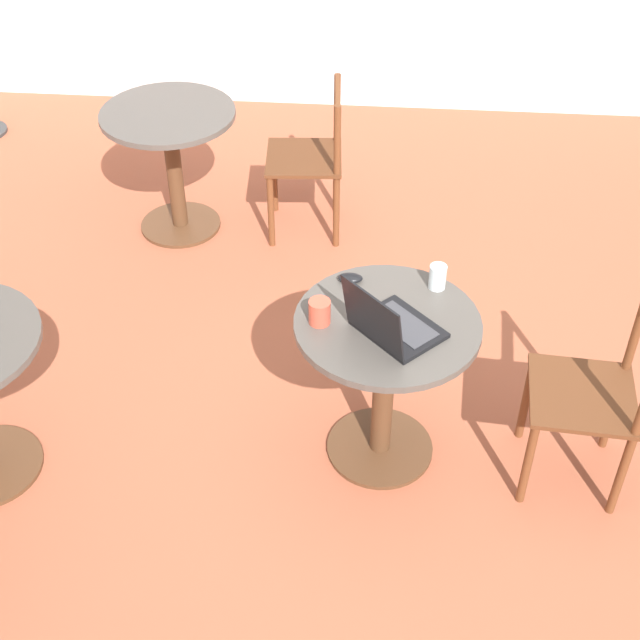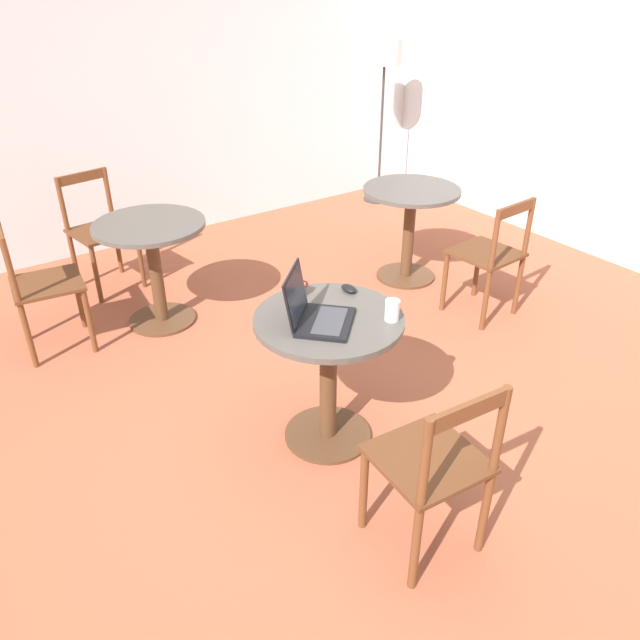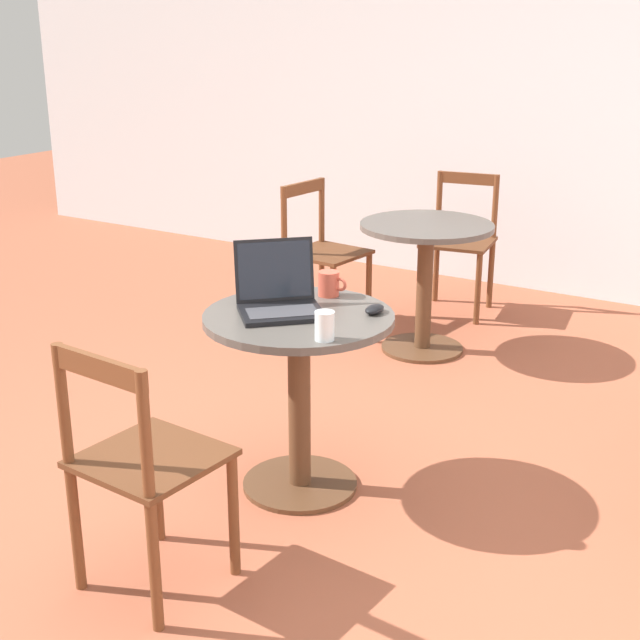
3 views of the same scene
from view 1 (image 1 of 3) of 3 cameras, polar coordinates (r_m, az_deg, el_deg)
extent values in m
plane|color=#9E5138|center=(3.90, 5.28, -8.29)|extent=(16.00, 16.00, 0.00)
cylinder|color=#51331E|center=(3.89, 3.84, -8.14)|extent=(0.46, 0.46, 0.02)
cylinder|color=#51331E|center=(3.64, 4.08, -4.51)|extent=(0.09, 0.09, 0.67)
cylinder|color=#4C4742|center=(3.40, 4.35, -0.30)|extent=(0.72, 0.72, 0.03)
cylinder|color=#51331E|center=(5.23, -8.89, 6.06)|extent=(0.46, 0.46, 0.02)
cylinder|color=#51331E|center=(5.05, -9.29, 9.32)|extent=(0.09, 0.09, 0.67)
cylinder|color=#4C4742|center=(4.88, -9.73, 12.85)|extent=(0.72, 0.72, 0.03)
cylinder|color=brown|center=(3.63, 13.14, -8.94)|extent=(0.04, 0.04, 0.44)
cylinder|color=brown|center=(3.88, 13.05, -4.97)|extent=(0.04, 0.04, 0.44)
cylinder|color=brown|center=(3.69, 18.71, -9.36)|extent=(0.04, 0.04, 0.44)
cylinder|color=brown|center=(3.94, 18.23, -5.43)|extent=(0.04, 0.04, 0.44)
cube|color=#562F1A|center=(3.62, 16.44, -4.63)|extent=(0.44, 0.44, 0.02)
cylinder|color=brown|center=(3.65, 19.62, -0.62)|extent=(0.04, 0.04, 0.39)
cylinder|color=brown|center=(4.91, -3.16, 6.95)|extent=(0.04, 0.04, 0.44)
cylinder|color=brown|center=(5.21, -2.95, 9.12)|extent=(0.04, 0.04, 0.44)
cylinder|color=brown|center=(4.90, 1.05, 6.94)|extent=(0.04, 0.04, 0.44)
cylinder|color=brown|center=(5.20, 1.04, 9.10)|extent=(0.04, 0.04, 0.44)
cube|color=#562F1A|center=(4.93, -1.03, 10.34)|extent=(0.44, 0.44, 0.02)
cylinder|color=brown|center=(4.67, 1.12, 11.42)|extent=(0.04, 0.04, 0.39)
cylinder|color=brown|center=(4.99, 1.10, 13.40)|extent=(0.04, 0.04, 0.39)
cube|color=brown|center=(4.75, 1.13, 14.16)|extent=(0.39, 0.05, 0.07)
cube|color=black|center=(3.35, 5.07, -0.55)|extent=(0.38, 0.38, 0.02)
cube|color=#38383D|center=(3.35, 5.33, -0.27)|extent=(0.28, 0.27, 0.00)
cube|color=black|center=(3.19, 3.38, 0.13)|extent=(0.25, 0.25, 0.24)
cube|color=black|center=(3.19, 3.44, 0.18)|extent=(0.23, 0.22, 0.21)
ellipsoid|color=black|center=(3.56, 1.95, 2.70)|extent=(0.06, 0.10, 0.03)
cylinder|color=#C64C38|center=(3.34, -0.03, 0.52)|extent=(0.08, 0.08, 0.10)
torus|color=#C64C38|center=(3.38, 0.05, 1.17)|extent=(0.06, 0.01, 0.06)
cylinder|color=silver|center=(3.54, 7.53, 2.76)|extent=(0.07, 0.07, 0.10)
camera|label=2|loc=(2.49, 61.93, 0.96)|focal=35.00mm
camera|label=3|loc=(5.20, 38.37, 19.84)|focal=50.00mm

